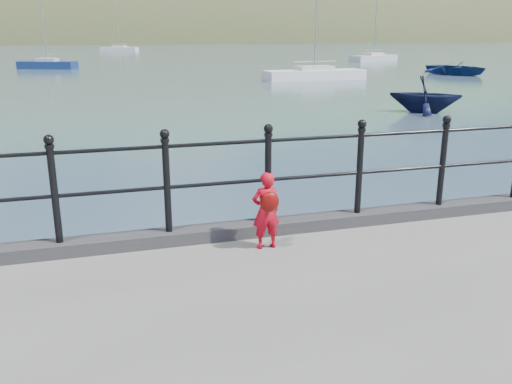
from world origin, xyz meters
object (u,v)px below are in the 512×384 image
object	(u,v)px
launch_blue	(457,68)
launch_navy	(425,94)
sailboat_port	(48,65)
sailboat_deep	(119,49)
sailboat_far	(374,58)
sailboat_near	(314,75)
child	(266,210)
railing	(219,171)

from	to	relation	value
launch_blue	launch_navy	xyz separation A→B (m)	(-14.71, -18.04, 0.25)
launch_blue	launch_navy	bearing A→B (deg)	-148.41
sailboat_port	sailboat_deep	xyz separation A→B (m)	(8.92, 48.14, 0.00)
launch_blue	sailboat_deep	bearing A→B (deg)	90.58
sailboat_far	launch_navy	bearing A→B (deg)	-138.21
sailboat_deep	sailboat_near	distance (m)	67.39
child	sailboat_near	size ratio (longest dim) A/B	0.09
sailboat_deep	sailboat_port	bearing A→B (deg)	-76.03
child	sailboat_deep	distance (m)	98.55
child	sailboat_far	bearing A→B (deg)	-121.10
launch_blue	sailboat_near	distance (m)	12.94
launch_blue	sailboat_near	xyz separation A→B (m)	(-12.89, -1.11, -0.20)
sailboat_near	sailboat_port	bearing A→B (deg)	133.85
railing	child	bearing A→B (deg)	-46.12
railing	sailboat_near	distance (m)	34.57
child	sailboat_port	xyz separation A→B (m)	(-5.86, 50.36, -1.12)
launch_blue	launch_navy	world-z (taller)	launch_navy
railing	sailboat_port	distance (m)	50.22
launch_blue	sailboat_port	xyz separation A→B (m)	(-32.47, 17.30, -0.20)
launch_navy	sailboat_deep	bearing A→B (deg)	41.71
launch_blue	sailboat_deep	world-z (taller)	sailboat_deep
sailboat_near	sailboat_far	size ratio (longest dim) A/B	1.04
sailboat_near	sailboat_deep	bearing A→B (deg)	96.18
child	launch_navy	world-z (taller)	child
sailboat_deep	railing	bearing A→B (deg)	-67.58
sailboat_deep	sailboat_near	bearing A→B (deg)	-56.44
railing	sailboat_port	size ratio (longest dim) A/B	2.31
railing	child	xyz separation A→B (m)	(0.44, -0.45, -0.37)
sailboat_far	sailboat_near	bearing A→B (deg)	-149.83
child	sailboat_near	world-z (taller)	sailboat_near
launch_blue	sailboat_near	size ratio (longest dim) A/B	0.51
sailboat_near	launch_blue	bearing A→B (deg)	2.00
launch_navy	child	bearing A→B (deg)	177.29
launch_blue	sailboat_near	bearing A→B (deg)	165.70
railing	sailboat_deep	world-z (taller)	sailboat_deep
railing	launch_navy	size ratio (longest dim) A/B	6.08
launch_navy	launch_blue	bearing A→B (deg)	-3.53
railing	launch_navy	world-z (taller)	railing
launch_blue	railing	bearing A→B (deg)	-148.88
child	launch_navy	size ratio (longest dim) A/B	0.30
launch_navy	sailboat_deep	world-z (taller)	sailboat_deep
sailboat_near	child	bearing A→B (deg)	-116.15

